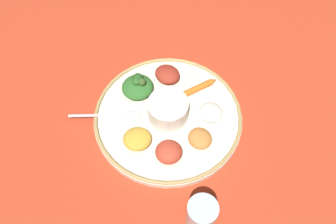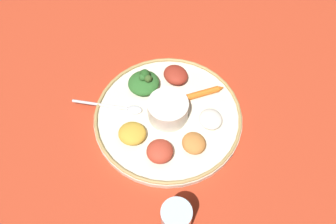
{
  "view_description": "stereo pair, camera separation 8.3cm",
  "coord_description": "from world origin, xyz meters",
  "px_view_note": "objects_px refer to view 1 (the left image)",
  "views": [
    {
      "loc": [
        -0.16,
        -0.42,
        0.73
      ],
      "look_at": [
        0.0,
        0.0,
        0.03
      ],
      "focal_mm": 38.99,
      "sensor_mm": 36.0,
      "label": 1
    },
    {
      "loc": [
        -0.08,
        -0.44,
        0.73
      ],
      "look_at": [
        0.0,
        0.0,
        0.03
      ],
      "focal_mm": 38.99,
      "sensor_mm": 36.0,
      "label": 2
    }
  ],
  "objects_px": {
    "greens_pile": "(138,86)",
    "carrot_near_spoon": "(200,87)",
    "spoon": "(117,115)",
    "center_bowl": "(168,109)",
    "drinking_glass": "(201,218)"
  },
  "relations": [
    {
      "from": "greens_pile",
      "to": "carrot_near_spoon",
      "type": "height_order",
      "value": "greens_pile"
    },
    {
      "from": "spoon",
      "to": "center_bowl",
      "type": "bearing_deg",
      "value": -20.11
    },
    {
      "from": "carrot_near_spoon",
      "to": "drinking_glass",
      "type": "distance_m",
      "value": 0.32
    },
    {
      "from": "center_bowl",
      "to": "drinking_glass",
      "type": "distance_m",
      "value": 0.25
    },
    {
      "from": "greens_pile",
      "to": "spoon",
      "type": "bearing_deg",
      "value": -142.8
    },
    {
      "from": "center_bowl",
      "to": "greens_pile",
      "type": "xyz_separation_m",
      "value": [
        -0.04,
        0.09,
        -0.01
      ]
    },
    {
      "from": "carrot_near_spoon",
      "to": "drinking_glass",
      "type": "bearing_deg",
      "value": -113.53
    },
    {
      "from": "greens_pile",
      "to": "carrot_near_spoon",
      "type": "distance_m",
      "value": 0.15
    },
    {
      "from": "center_bowl",
      "to": "greens_pile",
      "type": "height_order",
      "value": "same"
    },
    {
      "from": "greens_pile",
      "to": "drinking_glass",
      "type": "relative_size",
      "value": 0.93
    },
    {
      "from": "spoon",
      "to": "drinking_glass",
      "type": "relative_size",
      "value": 1.57
    },
    {
      "from": "center_bowl",
      "to": "drinking_glass",
      "type": "xyz_separation_m",
      "value": [
        -0.03,
        -0.25,
        0.0
      ]
    },
    {
      "from": "greens_pile",
      "to": "drinking_glass",
      "type": "bearing_deg",
      "value": -88.1
    },
    {
      "from": "center_bowl",
      "to": "drinking_glass",
      "type": "bearing_deg",
      "value": -96.9
    },
    {
      "from": "spoon",
      "to": "drinking_glass",
      "type": "xyz_separation_m",
      "value": [
        0.08,
        -0.29,
        0.03
      ]
    }
  ]
}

